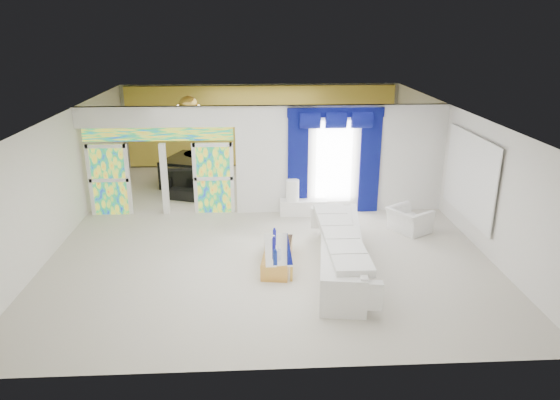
{
  "coord_description": "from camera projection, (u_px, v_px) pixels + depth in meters",
  "views": [
    {
      "loc": [
        -0.31,
        -12.57,
        5.08
      ],
      "look_at": [
        0.3,
        -1.2,
        1.1
      ],
      "focal_mm": 32.64,
      "sensor_mm": 36.0,
      "label": 1
    }
  ],
  "objects": [
    {
      "name": "decanters",
      "position": [
        275.0,
        246.0,
        11.12
      ],
      "size": [
        0.2,
        1.26,
        0.26
      ],
      "color": "#161897",
      "rests_on": "coffee_table"
    },
    {
      "name": "blue_drape_right",
      "position": [
        370.0,
        163.0,
        14.05
      ],
      "size": [
        0.55,
        0.1,
        2.8
      ],
      "primitive_type": "cube",
      "color": "#0A044D",
      "rests_on": "ground"
    },
    {
      "name": "grand_piano",
      "position": [
        190.0,
        171.0,
        16.81
      ],
      "size": [
        1.89,
        2.15,
        0.91
      ],
      "primitive_type": "cube",
      "rotation": [
        0.0,
        0.0,
        -0.34
      ],
      "color": "black",
      "rests_on": "ground"
    },
    {
      "name": "stained_transom",
      "position": [
        158.0,
        134.0,
        13.6
      ],
      "size": [
        4.0,
        0.05,
        0.35
      ],
      "primitive_type": "cube",
      "color": "#994C3F",
      "rests_on": "dividing_header"
    },
    {
      "name": "stained_panel_right",
      "position": [
        214.0,
        178.0,
        14.08
      ],
      "size": [
        0.95,
        0.04,
        2.0
      ],
      "primitive_type": "cube",
      "color": "#994C3F",
      "rests_on": "ground"
    },
    {
      "name": "white_sofa",
      "position": [
        341.0,
        253.0,
        10.96
      ],
      "size": [
        1.4,
        4.07,
        0.76
      ],
      "primitive_type": "cube",
      "rotation": [
        0.0,
        0.0,
        -0.14
      ],
      "color": "white",
      "rests_on": "ground"
    },
    {
      "name": "chandelier",
      "position": [
        188.0,
        105.0,
        15.76
      ],
      "size": [
        0.6,
        0.6,
        0.6
      ],
      "primitive_type": "sphere",
      "color": "gold",
      "rests_on": "ceiling"
    },
    {
      "name": "console_table",
      "position": [
        303.0,
        207.0,
        14.16
      ],
      "size": [
        1.3,
        0.44,
        0.43
      ],
      "primitive_type": "cube",
      "rotation": [
        0.0,
        0.0,
        -0.02
      ],
      "color": "white",
      "rests_on": "ground"
    },
    {
      "name": "floor",
      "position": [
        266.0,
        224.0,
        13.54
      ],
      "size": [
        12.0,
        12.0,
        0.0
      ],
      "primitive_type": "plane",
      "color": "#B7AF9E",
      "rests_on": "ground"
    },
    {
      "name": "dividing_header",
      "position": [
        157.0,
        117.0,
        13.44
      ],
      "size": [
        4.3,
        0.18,
        0.55
      ],
      "primitive_type": "cube",
      "color": "white",
      "rests_on": "dividing_wall"
    },
    {
      "name": "table_lamp",
      "position": [
        293.0,
        190.0,
        13.98
      ],
      "size": [
        0.36,
        0.36,
        0.58
      ],
      "primitive_type": "cylinder",
      "color": "white",
      "rests_on": "console_table"
    },
    {
      "name": "tv_console",
      "position": [
        119.0,
        176.0,
        16.43
      ],
      "size": [
        0.54,
        0.49,
        0.77
      ],
      "primitive_type": "cube",
      "rotation": [
        0.0,
        0.0,
        0.01
      ],
      "color": "tan",
      "rests_on": "ground"
    },
    {
      "name": "coffee_table",
      "position": [
        277.0,
        257.0,
        11.24
      ],
      "size": [
        0.79,
        1.74,
        0.37
      ],
      "primitive_type": "cube",
      "rotation": [
        0.0,
        0.0,
        -0.14
      ],
      "color": "gold",
      "rests_on": "ground"
    },
    {
      "name": "piano_bench",
      "position": [
        185.0,
        194.0,
        15.4
      ],
      "size": [
        1.03,
        0.67,
        0.32
      ],
      "primitive_type": "cube",
      "rotation": [
        0.0,
        0.0,
        -0.34
      ],
      "color": "black",
      "rests_on": "ground"
    },
    {
      "name": "armchair",
      "position": [
        409.0,
        220.0,
        12.99
      ],
      "size": [
        1.2,
        1.24,
        0.62
      ],
      "primitive_type": "imported",
      "rotation": [
        0.0,
        0.0,
        2.11
      ],
      "color": "white",
      "rests_on": "ground"
    },
    {
      "name": "dividing_wall",
      "position": [
        342.0,
        159.0,
        14.1
      ],
      "size": [
        5.7,
        0.18,
        3.0
      ],
      "primitive_type": "cube",
      "color": "white",
      "rests_on": "ground"
    },
    {
      "name": "blue_drape_left",
      "position": [
        298.0,
        164.0,
        13.95
      ],
      "size": [
        0.55,
        0.1,
        2.8
      ],
      "primitive_type": "cube",
      "color": "#0A044D",
      "rests_on": "ground"
    },
    {
      "name": "window_pane",
      "position": [
        334.0,
        162.0,
        14.01
      ],
      "size": [
        1.0,
        0.02,
        2.3
      ],
      "primitive_type": "cube",
      "color": "white",
      "rests_on": "dividing_wall"
    },
    {
      "name": "gold_curtains",
      "position": [
        261.0,
        126.0,
        18.61
      ],
      "size": [
        9.7,
        0.12,
        2.9
      ],
      "primitive_type": "cube",
      "color": "gold",
      "rests_on": "ground"
    },
    {
      "name": "blue_pelmet",
      "position": [
        336.0,
        112.0,
        13.53
      ],
      "size": [
        2.6,
        0.12,
        0.25
      ],
      "primitive_type": "cube",
      "color": "#0A044D",
      "rests_on": "dividing_wall"
    },
    {
      "name": "wall_mirror",
      "position": [
        470.0,
        176.0,
        12.34
      ],
      "size": [
        0.04,
        2.7,
        1.9
      ],
      "primitive_type": "cube",
      "color": "white",
      "rests_on": "ground"
    },
    {
      "name": "stained_panel_left",
      "position": [
        109.0,
        180.0,
        13.94
      ],
      "size": [
        0.95,
        0.04,
        2.0
      ],
      "primitive_type": "cube",
      "color": "#994C3F",
      "rests_on": "ground"
    }
  ]
}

